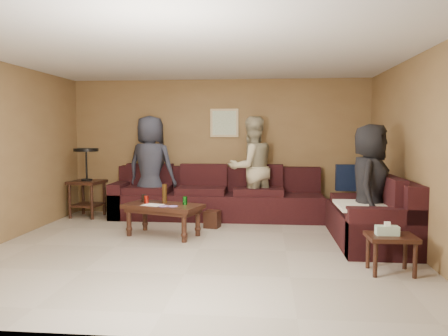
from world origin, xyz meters
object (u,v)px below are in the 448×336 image
object	(u,v)px
waste_bin	(212,219)
person_middle	(252,168)
sectional_sofa	(262,206)
side_table_right	(390,240)
end_table_left	(87,181)
person_right	(370,186)
coffee_table	(163,209)
person_left	(151,167)

from	to	relation	value
waste_bin	person_middle	size ratio (longest dim) A/B	0.15
sectional_sofa	side_table_right	bearing A→B (deg)	-58.52
end_table_left	person_right	distance (m)	4.87
waste_bin	person_right	distance (m)	2.52
end_table_left	coffee_table	bearing A→B (deg)	-37.37
person_left	coffee_table	bearing A→B (deg)	124.83
side_table_right	person_left	size ratio (longest dim) A/B	0.31
waste_bin	person_middle	bearing A→B (deg)	50.91
waste_bin	person_middle	xyz separation A→B (m)	(0.60, 0.74, 0.76)
sectional_sofa	coffee_table	bearing A→B (deg)	-149.20
coffee_table	person_right	xyz separation A→B (m)	(2.88, -0.31, 0.42)
end_table_left	waste_bin	xyz separation A→B (m)	(2.36, -0.67, -0.51)
waste_bin	end_table_left	bearing A→B (deg)	164.12
end_table_left	side_table_right	bearing A→B (deg)	-31.00
coffee_table	sectional_sofa	bearing A→B (deg)	30.80
end_table_left	person_middle	world-z (taller)	person_middle
end_table_left	person_right	bearing A→B (deg)	-19.45
coffee_table	person_left	world-z (taller)	person_left
sectional_sofa	person_left	xyz separation A→B (m)	(-1.98, 0.46, 0.59)
end_table_left	waste_bin	world-z (taller)	end_table_left
person_left	person_middle	xyz separation A→B (m)	(1.79, 0.05, -0.01)
side_table_right	person_middle	distance (m)	3.28
person_left	sectional_sofa	bearing A→B (deg)	179.77
person_right	end_table_left	bearing A→B (deg)	90.96
sectional_sofa	person_right	world-z (taller)	person_right
end_table_left	person_middle	size ratio (longest dim) A/B	0.69
coffee_table	waste_bin	bearing A→B (deg)	44.28
sectional_sofa	waste_bin	world-z (taller)	sectional_sofa
person_middle	end_table_left	bearing A→B (deg)	-27.81
coffee_table	person_right	bearing A→B (deg)	-6.23
coffee_table	side_table_right	xyz separation A→B (m)	(2.86, -1.44, -0.03)
waste_bin	person_left	world-z (taller)	person_left
end_table_left	person_middle	xyz separation A→B (m)	(2.97, 0.07, 0.25)
person_middle	person_right	distance (m)	2.35
sectional_sofa	person_left	size ratio (longest dim) A/B	2.55
sectional_sofa	person_left	bearing A→B (deg)	166.81
sectional_sofa	person_middle	distance (m)	0.80
end_table_left	side_table_right	world-z (taller)	end_table_left
sectional_sofa	waste_bin	distance (m)	0.85
end_table_left	person_right	world-z (taller)	person_right
waste_bin	person_left	bearing A→B (deg)	149.70
coffee_table	person_middle	bearing A→B (deg)	47.68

